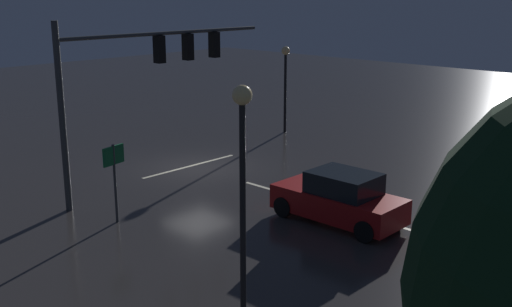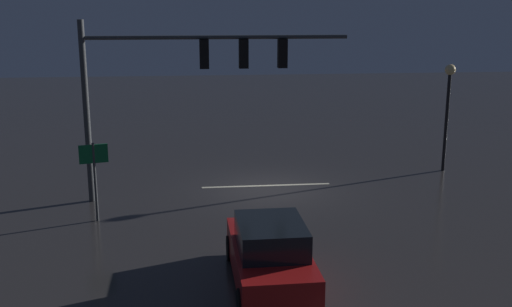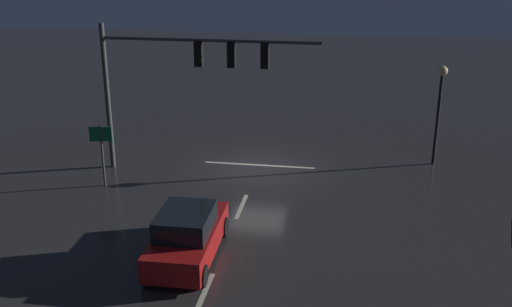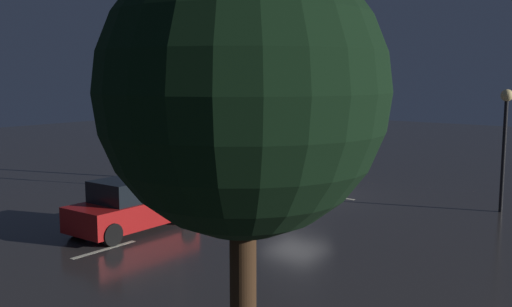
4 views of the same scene
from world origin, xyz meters
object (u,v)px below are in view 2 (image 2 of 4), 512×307
Objects in this scene: traffic_signal_assembly at (185,71)px; car_approaching at (270,255)px; street_lamp_left_kerb at (448,96)px; route_sign at (94,165)px.

traffic_signal_assembly reaches higher than car_approaching.
traffic_signal_assembly reaches higher than street_lamp_left_kerb.
car_approaching is at bearing 105.36° from traffic_signal_assembly.
car_approaching is (-2.02, 7.35, -3.81)m from traffic_signal_assembly.
street_lamp_left_kerb reaches higher than car_approaching.
car_approaching is 1.70× the size of route_sign.
route_sign is (4.96, -5.21, 1.07)m from car_approaching.
car_approaching is at bearing 133.59° from route_sign.
traffic_signal_assembly is at bearing -74.64° from car_approaching.
street_lamp_left_kerb is at bearing -131.33° from car_approaching.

